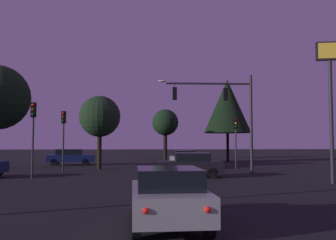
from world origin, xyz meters
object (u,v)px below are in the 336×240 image
Objects in this scene: traffic_light_median at (33,125)px; car_crossing_left at (191,164)px; tree_behind_sign at (100,117)px; tree_left_far at (227,106)px; traffic_signal_mast_arm at (225,105)px; car_nearside_lane at (168,195)px; store_sign_illuminated at (330,80)px; car_parked_lot at (71,157)px; traffic_light_corner_left at (236,133)px; traffic_light_corner_right at (63,129)px; tree_right_cluster at (165,123)px; car_far_lane at (184,159)px.

traffic_light_median is 1.12× the size of car_crossing_left.
tree_behind_sign is 16.72m from tree_left_far.
traffic_signal_mast_arm is 1.73× the size of car_nearside_lane.
tree_left_far reaches higher than car_nearside_lane.
store_sign_illuminated is 21.82m from tree_left_far.
car_parked_lot is at bearing 91.46° from traffic_light_median.
store_sign_illuminated is at bearing 44.71° from car_nearside_lane.
traffic_light_median is 13.82m from car_parked_lot.
car_crossing_left is (-4.64, -6.88, -2.19)m from traffic_light_corner_left.
traffic_light_corner_right is at bearing 172.60° from traffic_signal_mast_arm.
car_parked_lot is 15.18m from tree_right_cluster.
car_parked_lot is 7.53m from tree_behind_sign.
tree_left_far reaches higher than car_crossing_left.
traffic_light_corner_left is 21.57m from car_nearside_lane.
tree_behind_sign is (-6.96, -0.53, 3.48)m from car_far_lane.
tree_behind_sign is 0.94× the size of tree_right_cluster.
car_nearside_lane is at bearing -99.93° from car_crossing_left.
traffic_signal_mast_arm is at bearing -82.17° from tree_right_cluster.
tree_behind_sign is at bearing 68.75° from traffic_light_median.
traffic_light_median is 9.90m from car_crossing_left.
traffic_light_corner_left is 4.85m from car_far_lane.
traffic_signal_mast_arm is 1.55× the size of car_far_lane.
store_sign_illuminated is at bearing -45.44° from car_parked_lot.
tree_right_cluster is (6.41, 16.66, 0.39)m from tree_behind_sign.
tree_left_far is (15.27, 13.42, 3.07)m from traffic_light_corner_right.
traffic_light_corner_right is at bearing -158.46° from car_far_lane.
tree_right_cluster reaches higher than traffic_light_median.
tree_left_far is (6.05, 9.79, 5.43)m from car_far_lane.
traffic_signal_mast_arm is at bearing -39.11° from car_parked_lot.
traffic_light_median reaches higher than car_nearside_lane.
tree_right_cluster is (-2.93, 21.27, -0.15)m from traffic_signal_mast_arm.
car_crossing_left is 0.90× the size of car_far_lane.
tree_right_cluster is (-6.60, 6.34, -1.56)m from tree_left_far.
car_far_lane is at bearing -88.05° from tree_right_cluster.
car_parked_lot is (-7.58, 26.51, 0.00)m from car_nearside_lane.
traffic_light_corner_right is at bearing 80.48° from traffic_light_median.
car_nearside_lane and car_crossing_left have the same top height.
traffic_signal_mast_arm reaches higher than traffic_light_corner_left.
car_parked_lot is 0.71× the size of tree_right_cluster.
traffic_signal_mast_arm is 1.17× the size of tree_behind_sign.
car_far_lane is 12.72m from tree_left_far.
traffic_light_corner_left is at bearing 102.27° from store_sign_illuminated.
traffic_light_corner_right is 0.98× the size of car_far_lane.
traffic_light_corner_right is (-13.43, -2.62, 0.17)m from traffic_light_corner_left.
store_sign_illuminated is (16.62, -3.62, 2.29)m from traffic_light_median.
traffic_signal_mast_arm is 16.90m from car_parked_lot.
tree_right_cluster reaches higher than car_far_lane.
car_nearside_lane is at bearing -135.29° from store_sign_illuminated.
traffic_light_median is 13.29m from car_far_lane.
traffic_signal_mast_arm reaches higher than tree_behind_sign.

